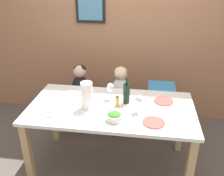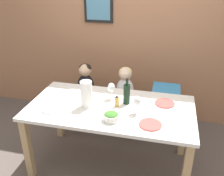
# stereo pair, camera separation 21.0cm
# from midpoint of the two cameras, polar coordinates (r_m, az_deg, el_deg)

# --- Properties ---
(ground_plane) EXTENTS (14.00, 14.00, 0.00)m
(ground_plane) POSITION_cam_midpoint_polar(r_m,az_deg,el_deg) (3.03, -2.26, -16.98)
(ground_plane) COLOR #564C47
(wall_back) EXTENTS (10.00, 0.09, 2.70)m
(wall_back) POSITION_cam_midpoint_polar(r_m,az_deg,el_deg) (3.49, 0.95, 14.09)
(wall_back) COLOR #9E6B4C
(wall_back) RESTS_ON ground_plane
(dining_table) EXTENTS (1.70, 0.88, 0.77)m
(dining_table) POSITION_cam_midpoint_polar(r_m,az_deg,el_deg) (2.62, -2.51, -6.19)
(dining_table) COLOR white
(dining_table) RESTS_ON ground_plane
(chair_far_left) EXTENTS (0.40, 0.41, 0.46)m
(chair_far_left) POSITION_cam_midpoint_polar(r_m,az_deg,el_deg) (3.47, -8.72, -3.34)
(chair_far_left) COLOR silver
(chair_far_left) RESTS_ON ground_plane
(chair_far_center) EXTENTS (0.40, 0.41, 0.46)m
(chair_far_center) POSITION_cam_midpoint_polar(r_m,az_deg,el_deg) (3.36, 0.10, -4.01)
(chair_far_center) COLOR silver
(chair_far_center) RESTS_ON ground_plane
(chair_right_highchair) EXTENTS (0.34, 0.35, 0.71)m
(chair_right_highchair) POSITION_cam_midpoint_polar(r_m,az_deg,el_deg) (3.26, 9.28, -2.10)
(chair_right_highchair) COLOR silver
(chair_right_highchair) RESTS_ON ground_plane
(person_child_left) EXTENTS (0.23, 0.20, 0.47)m
(person_child_left) POSITION_cam_midpoint_polar(r_m,az_deg,el_deg) (3.33, -9.07, 1.44)
(person_child_left) COLOR black
(person_child_left) RESTS_ON chair_far_left
(person_child_center) EXTENTS (0.23, 0.20, 0.47)m
(person_child_center) POSITION_cam_midpoint_polar(r_m,az_deg,el_deg) (3.21, 0.11, 0.90)
(person_child_center) COLOR silver
(person_child_center) RESTS_ON chair_far_center
(wine_bottle) EXTENTS (0.07, 0.07, 0.29)m
(wine_bottle) POSITION_cam_midpoint_polar(r_m,az_deg,el_deg) (2.59, 1.02, -1.16)
(wine_bottle) COLOR black
(wine_bottle) RESTS_ON dining_table
(paper_towel_roll) EXTENTS (0.12, 0.12, 0.28)m
(paper_towel_roll) POSITION_cam_midpoint_polar(r_m,az_deg,el_deg) (2.51, -8.17, -1.71)
(paper_towel_roll) COLOR white
(paper_towel_roll) RESTS_ON dining_table
(wine_glass_near) EXTENTS (0.08, 0.08, 0.18)m
(wine_glass_near) POSITION_cam_midpoint_polar(r_m,az_deg,el_deg) (2.42, 3.68, -2.82)
(wine_glass_near) COLOR white
(wine_glass_near) RESTS_ON dining_table
(wine_glass_far) EXTENTS (0.08, 0.08, 0.18)m
(wine_glass_far) POSITION_cam_midpoint_polar(r_m,az_deg,el_deg) (2.67, -2.64, 0.01)
(wine_glass_far) COLOR white
(wine_glass_far) RESTS_ON dining_table
(salad_bowl_large) EXTENTS (0.15, 0.15, 0.08)m
(salad_bowl_large) POSITION_cam_midpoint_polar(r_m,az_deg,el_deg) (2.33, -2.07, -6.56)
(salad_bowl_large) COLOR silver
(salad_bowl_large) RESTS_ON dining_table
(dinner_plate_front_left) EXTENTS (0.21, 0.21, 0.01)m
(dinner_plate_front_left) POSITION_cam_midpoint_polar(r_m,az_deg,el_deg) (2.57, -15.85, -5.29)
(dinner_plate_front_left) COLOR silver
(dinner_plate_front_left) RESTS_ON dining_table
(dinner_plate_back_left) EXTENTS (0.21, 0.21, 0.01)m
(dinner_plate_back_left) POSITION_cam_midpoint_polar(r_m,az_deg,el_deg) (2.90, -10.20, -0.88)
(dinner_plate_back_left) COLOR silver
(dinner_plate_back_left) RESTS_ON dining_table
(dinner_plate_back_right) EXTENTS (0.21, 0.21, 0.01)m
(dinner_plate_back_right) POSITION_cam_midpoint_polar(r_m,az_deg,el_deg) (2.70, 9.55, -3.00)
(dinner_plate_back_right) COLOR #D14C47
(dinner_plate_back_right) RESTS_ON dining_table
(dinner_plate_front_right) EXTENTS (0.21, 0.21, 0.01)m
(dinner_plate_front_right) POSITION_cam_midpoint_polar(r_m,az_deg,el_deg) (2.33, 6.95, -7.87)
(dinner_plate_front_right) COLOR #D14C47
(dinner_plate_front_right) RESTS_ON dining_table
(condiment_bottle_hot_sauce) EXTENTS (0.04, 0.04, 0.13)m
(condiment_bottle_hot_sauce) POSITION_cam_midpoint_polar(r_m,az_deg,el_deg) (2.55, -1.16, -3.03)
(condiment_bottle_hot_sauce) COLOR #BC8E33
(condiment_bottle_hot_sauce) RESTS_ON dining_table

